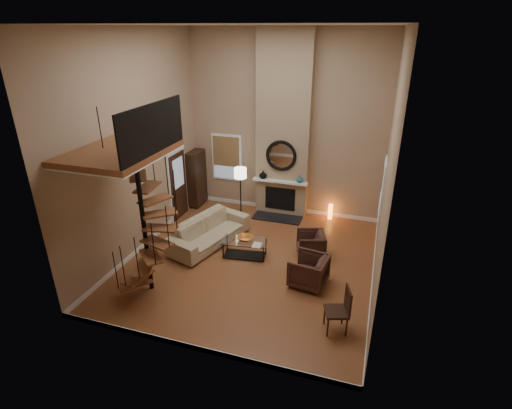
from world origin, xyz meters
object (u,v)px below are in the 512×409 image
(coffee_table, at_px, (245,246))
(armchair_far, at_px, (312,272))
(sofa, at_px, (209,230))
(floor_lamp, at_px, (240,177))
(accent_lamp, at_px, (330,212))
(hutch, at_px, (196,178))
(armchair_near, at_px, (313,244))
(side_chair, at_px, (341,308))

(coffee_table, bearing_deg, armchair_far, -21.02)
(sofa, bearing_deg, coffee_table, -89.48)
(floor_lamp, height_order, accent_lamp, floor_lamp)
(hutch, distance_m, armchair_near, 4.79)
(sofa, distance_m, armchair_far, 3.20)
(accent_lamp, bearing_deg, armchair_near, -92.74)
(hutch, bearing_deg, armchair_far, -36.89)
(hutch, relative_size, sofa, 0.72)
(armchair_near, relative_size, floor_lamp, 0.42)
(hutch, distance_m, side_chair, 7.05)
(coffee_table, xyz_separation_m, side_chair, (2.68, -2.04, 0.24))
(hutch, distance_m, floor_lamp, 1.98)
(sofa, distance_m, armchair_near, 2.84)
(hutch, height_order, side_chair, hutch)
(sofa, bearing_deg, floor_lamp, 4.68)
(hutch, relative_size, side_chair, 1.86)
(armchair_near, relative_size, coffee_table, 0.57)
(hutch, height_order, accent_lamp, hutch)
(floor_lamp, bearing_deg, side_chair, -48.77)
(armchair_far, bearing_deg, armchair_near, -163.55)
(armchair_far, bearing_deg, side_chair, 39.50)
(coffee_table, distance_m, accent_lamp, 3.39)
(armchair_far, relative_size, floor_lamp, 0.48)
(floor_lamp, relative_size, side_chair, 1.78)
(hutch, xyz_separation_m, coffee_table, (2.59, -2.63, -0.67))
(sofa, xyz_separation_m, coffee_table, (1.14, -0.34, -0.11))
(armchair_far, height_order, floor_lamp, floor_lamp)
(sofa, height_order, armchair_near, sofa)
(armchair_near, xyz_separation_m, accent_lamp, (0.11, 2.32, -0.10))
(coffee_table, height_order, floor_lamp, floor_lamp)
(armchair_far, height_order, coffee_table, armchair_far)
(armchair_far, xyz_separation_m, coffee_table, (-1.87, 0.72, -0.07))
(floor_lamp, distance_m, accent_lamp, 2.99)
(coffee_table, relative_size, floor_lamp, 0.73)
(armchair_near, distance_m, floor_lamp, 3.03)
(armchair_far, relative_size, side_chair, 0.85)
(accent_lamp, bearing_deg, sofa, -139.24)
(side_chair, bearing_deg, armchair_far, 121.49)
(side_chair, bearing_deg, hutch, 138.48)
(coffee_table, distance_m, side_chair, 3.37)
(sofa, relative_size, floor_lamp, 1.46)
(armchair_far, height_order, accent_lamp, armchair_far)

